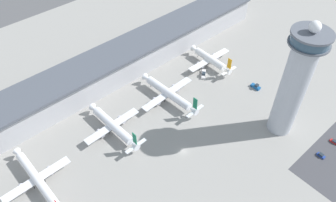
% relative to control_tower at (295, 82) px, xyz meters
% --- Properties ---
extents(ground_plane, '(1000.00, 1000.00, 0.00)m').
position_rel_control_tower_xyz_m(ground_plane, '(-49.10, 22.46, -32.11)').
color(ground_plane, gray).
extents(terminal_building, '(245.31, 25.00, 17.31)m').
position_rel_control_tower_xyz_m(terminal_building, '(-49.10, 92.46, -23.36)').
color(terminal_building, '#B2B2B7').
rests_on(terminal_building, ground).
extents(runway_strip, '(367.96, 44.00, 0.01)m').
position_rel_control_tower_xyz_m(runway_strip, '(-49.10, 216.62, -32.11)').
color(runway_strip, '#515154').
rests_on(runway_strip, ground).
extents(control_tower, '(17.87, 17.87, 64.42)m').
position_rel_control_tower_xyz_m(control_tower, '(0.00, 0.00, 0.00)').
color(control_tower, '#ADB2BC').
rests_on(control_tower, ground).
extents(airplane_gate_alpha, '(32.58, 43.77, 12.67)m').
position_rel_control_tower_xyz_m(airplane_gate_alpha, '(-111.40, 52.42, -27.59)').
color(airplane_gate_alpha, white).
rests_on(airplane_gate_alpha, ground).
extents(airplane_gate_bravo, '(32.85, 38.94, 13.75)m').
position_rel_control_tower_xyz_m(airplane_gate_bravo, '(-67.45, 56.30, -27.73)').
color(airplane_gate_bravo, silver).
rests_on(airplane_gate_bravo, ground).
extents(airplane_gate_charlie, '(36.75, 42.14, 14.37)m').
position_rel_control_tower_xyz_m(airplane_gate_charlie, '(-29.82, 54.89, -27.33)').
color(airplane_gate_charlie, silver).
rests_on(airplane_gate_charlie, ground).
extents(airplane_gate_delta, '(33.45, 33.24, 13.90)m').
position_rel_control_tower_xyz_m(airplane_gate_delta, '(11.28, 60.83, -27.56)').
color(airplane_gate_delta, white).
rests_on(airplane_gate_delta, ground).
extents(service_truck_catering, '(2.32, 5.93, 3.02)m').
position_rel_control_tower_xyz_m(service_truck_catering, '(15.75, 27.36, -31.06)').
color(service_truck_catering, black).
rests_on(service_truck_catering, ground).
extents(service_truck_fuel, '(7.95, 7.33, 2.75)m').
position_rel_control_tower_xyz_m(service_truck_fuel, '(0.78, 56.26, -31.16)').
color(service_truck_fuel, black).
rests_on(service_truck_fuel, ground).
extents(car_navy_sedan, '(1.86, 4.15, 1.43)m').
position_rel_control_tower_xyz_m(car_navy_sedan, '(12.42, -25.07, -31.56)').
color(car_navy_sedan, black).
rests_on(car_navy_sedan, ground).
extents(car_grey_coupe, '(1.93, 4.11, 1.59)m').
position_rel_control_tower_xyz_m(car_grey_coupe, '(-0.45, -25.05, -31.49)').
color(car_grey_coupe, black).
rests_on(car_grey_coupe, ground).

